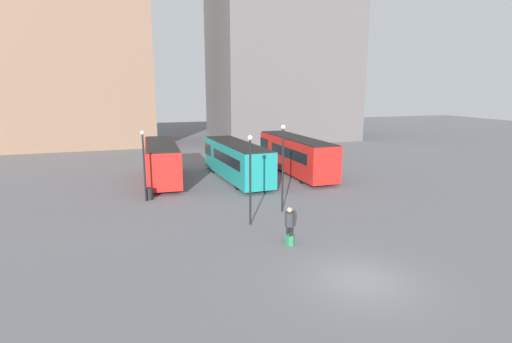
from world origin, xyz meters
name	(u,v)px	position (x,y,z in m)	size (l,w,h in m)	color
ground_plane	(361,280)	(0.00, 0.00, 0.00)	(160.00, 160.00, 0.00)	slate
building_block_left	(45,9)	(-17.24, 46.02, 17.48)	(25.15, 11.32, 34.95)	#7F604C
building_block_right	(281,3)	(14.74, 46.02, 20.16)	(20.16, 16.28, 40.32)	#5B5656
bus_0	(161,160)	(-5.96, 21.15, 1.75)	(3.18, 10.59, 3.22)	red
bus_1	(236,159)	(0.18, 19.58, 1.73)	(3.21, 11.37, 3.17)	#19847F
bus_2	(295,154)	(5.96, 20.16, 1.83)	(2.63, 12.06, 3.36)	red
traveler	(289,221)	(-1.12, 4.87, 1.09)	(0.52, 0.52, 1.83)	black
suitcase	(289,240)	(-1.32, 4.39, 0.27)	(0.30, 0.38, 0.76)	#28844C
lamp_post_0	(283,161)	(0.47, 9.73, 3.27)	(0.28, 0.28, 5.55)	black
lamp_post_1	(144,160)	(-7.67, 14.90, 2.96)	(0.28, 0.28, 4.95)	black
lamp_post_2	(250,172)	(-2.22, 8.00, 3.09)	(0.28, 0.28, 5.20)	black
trash_bin	(149,194)	(-7.43, 15.26, 0.42)	(0.52, 0.52, 0.85)	black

